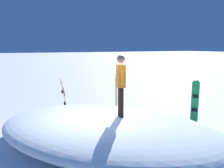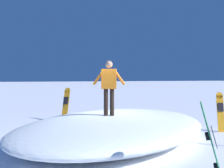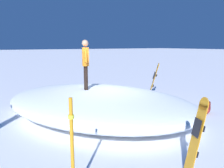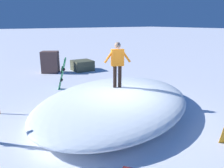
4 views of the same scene
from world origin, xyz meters
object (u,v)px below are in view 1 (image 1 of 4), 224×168
(snowboarder_standing, at_px, (121,81))
(snowboard_secondary_upright, at_px, (64,95))
(trail_marker_pole, at_px, (116,91))
(snowboard_tertiary_upright, at_px, (195,101))

(snowboarder_standing, relative_size, snowboard_secondary_upright, 1.15)
(snowboard_secondary_upright, bearing_deg, snowboarder_standing, 1.31)
(snowboarder_standing, bearing_deg, trail_marker_pole, 152.05)
(snowboarder_standing, height_order, snowboard_secondary_upright, snowboarder_standing)
(snowboard_tertiary_upright, height_order, trail_marker_pole, trail_marker_pole)
(snowboarder_standing, height_order, snowboard_tertiary_upright, snowboarder_standing)
(snowboarder_standing, xyz_separation_m, snowboard_secondary_upright, (-4.70, -0.11, -1.14))
(snowboard_secondary_upright, relative_size, trail_marker_pole, 0.91)
(snowboarder_standing, xyz_separation_m, snowboard_tertiary_upright, (-0.77, 3.73, -1.06))
(snowboard_secondary_upright, xyz_separation_m, snowboard_tertiary_upright, (3.93, 3.84, 0.08))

